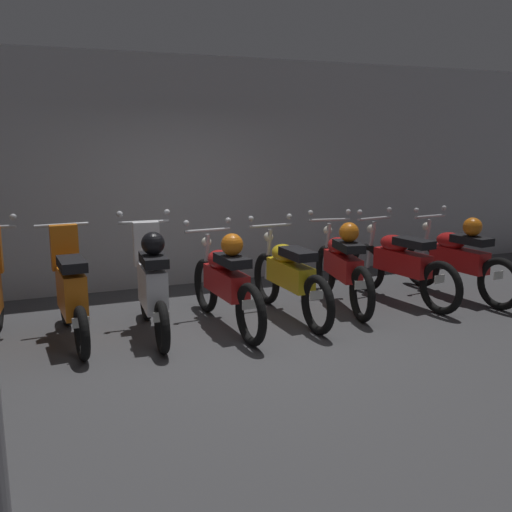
{
  "coord_description": "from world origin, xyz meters",
  "views": [
    {
      "loc": [
        -2.04,
        -5.4,
        2.08
      ],
      "look_at": [
        0.41,
        0.63,
        0.75
      ],
      "focal_mm": 40.92,
      "sensor_mm": 36.0,
      "label": 1
    }
  ],
  "objects_px": {
    "motorbike_slot_2": "(71,291)",
    "motorbike_slot_8": "(458,258)",
    "motorbike_slot_6": "(342,265)",
    "motorbike_slot_7": "(400,264)",
    "motorbike_slot_4": "(226,281)",
    "motorbike_slot_5": "(289,276)",
    "motorbike_slot_3": "(152,283)"
  },
  "relations": [
    {
      "from": "motorbike_slot_2",
      "to": "motorbike_slot_4",
      "type": "xyz_separation_m",
      "value": [
        1.62,
        -0.18,
        0.0
      ]
    },
    {
      "from": "motorbike_slot_3",
      "to": "motorbike_slot_5",
      "type": "distance_m",
      "value": 1.62
    },
    {
      "from": "motorbike_slot_2",
      "to": "motorbike_slot_6",
      "type": "bearing_deg",
      "value": 1.05
    },
    {
      "from": "motorbike_slot_2",
      "to": "motorbike_slot_8",
      "type": "relative_size",
      "value": 0.86
    },
    {
      "from": "motorbike_slot_2",
      "to": "motorbike_slot_5",
      "type": "bearing_deg",
      "value": -2.55
    },
    {
      "from": "motorbike_slot_4",
      "to": "motorbike_slot_3",
      "type": "bearing_deg",
      "value": 176.4
    },
    {
      "from": "motorbike_slot_7",
      "to": "motorbike_slot_8",
      "type": "bearing_deg",
      "value": -9.12
    },
    {
      "from": "motorbike_slot_7",
      "to": "motorbike_slot_8",
      "type": "xyz_separation_m",
      "value": [
        0.81,
        -0.13,
        0.04
      ]
    },
    {
      "from": "motorbike_slot_5",
      "to": "motorbike_slot_4",
      "type": "bearing_deg",
      "value": -174.85
    },
    {
      "from": "motorbike_slot_3",
      "to": "motorbike_slot_4",
      "type": "distance_m",
      "value": 0.81
    },
    {
      "from": "motorbike_slot_2",
      "to": "motorbike_slot_7",
      "type": "xyz_separation_m",
      "value": [
        4.04,
        -0.03,
        -0.03
      ]
    },
    {
      "from": "motorbike_slot_8",
      "to": "motorbike_slot_3",
      "type": "bearing_deg",
      "value": 179.56
    },
    {
      "from": "motorbike_slot_3",
      "to": "motorbike_slot_6",
      "type": "xyz_separation_m",
      "value": [
        2.43,
        0.19,
        -0.04
      ]
    },
    {
      "from": "motorbike_slot_7",
      "to": "motorbike_slot_8",
      "type": "height_order",
      "value": "same"
    },
    {
      "from": "motorbike_slot_2",
      "to": "motorbike_slot_3",
      "type": "relative_size",
      "value": 1.0
    },
    {
      "from": "motorbike_slot_3",
      "to": "motorbike_slot_4",
      "type": "bearing_deg",
      "value": -3.6
    },
    {
      "from": "motorbike_slot_4",
      "to": "motorbike_slot_8",
      "type": "xyz_separation_m",
      "value": [
        3.24,
        0.02,
        0.0
      ]
    },
    {
      "from": "motorbike_slot_2",
      "to": "motorbike_slot_7",
      "type": "relative_size",
      "value": 0.87
    },
    {
      "from": "motorbike_slot_2",
      "to": "motorbike_slot_6",
      "type": "distance_m",
      "value": 3.24
    },
    {
      "from": "motorbike_slot_7",
      "to": "motorbike_slot_6",
      "type": "bearing_deg",
      "value": 173.59
    },
    {
      "from": "motorbike_slot_2",
      "to": "motorbike_slot_6",
      "type": "xyz_separation_m",
      "value": [
        3.24,
        0.06,
        0.0
      ]
    },
    {
      "from": "motorbike_slot_3",
      "to": "motorbike_slot_4",
      "type": "relative_size",
      "value": 0.86
    },
    {
      "from": "motorbike_slot_7",
      "to": "motorbike_slot_3",
      "type": "bearing_deg",
      "value": -178.24
    },
    {
      "from": "motorbike_slot_3",
      "to": "motorbike_slot_7",
      "type": "distance_m",
      "value": 3.23
    },
    {
      "from": "motorbike_slot_4",
      "to": "motorbike_slot_5",
      "type": "height_order",
      "value": "same"
    },
    {
      "from": "motorbike_slot_6",
      "to": "motorbike_slot_7",
      "type": "bearing_deg",
      "value": -6.41
    },
    {
      "from": "motorbike_slot_3",
      "to": "motorbike_slot_5",
      "type": "height_order",
      "value": "motorbike_slot_3"
    },
    {
      "from": "motorbike_slot_2",
      "to": "motorbike_slot_8",
      "type": "height_order",
      "value": "motorbike_slot_2"
    },
    {
      "from": "motorbike_slot_5",
      "to": "motorbike_slot_7",
      "type": "height_order",
      "value": "same"
    },
    {
      "from": "motorbike_slot_2",
      "to": "motorbike_slot_8",
      "type": "xyz_separation_m",
      "value": [
        4.86,
        -0.16,
        0.0
      ]
    },
    {
      "from": "motorbike_slot_2",
      "to": "motorbike_slot_4",
      "type": "bearing_deg",
      "value": -6.38
    },
    {
      "from": "motorbike_slot_3",
      "to": "motorbike_slot_5",
      "type": "bearing_deg",
      "value": 0.78
    }
  ]
}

